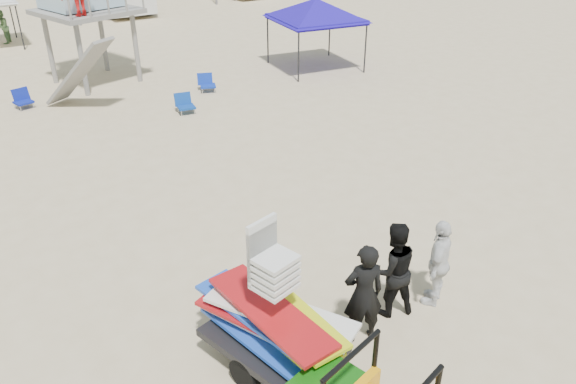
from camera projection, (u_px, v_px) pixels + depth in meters
ground at (365, 344)px, 9.09m from camera, size 140.00×140.00×0.00m
surf_trailer at (272, 318)px, 8.26m from camera, size 1.79×2.63×2.28m
man_left at (363, 294)px, 8.79m from camera, size 0.77×0.63×1.80m
man_mid at (392, 269)px, 9.40m from camera, size 1.03×0.91×1.75m
man_right at (439, 262)px, 9.65m from camera, size 1.05×0.83×1.66m
canopy_blue at (316, 2)px, 21.92m from camera, size 3.52×3.52×3.15m
beach_chair_a at (22, 99)px, 18.78m from camera, size 0.65×0.70×0.64m
beach_chair_b at (185, 103)px, 18.36m from camera, size 0.62×0.67×0.64m
beach_chair_c at (206, 83)px, 20.33m from camera, size 0.69×0.76×0.64m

